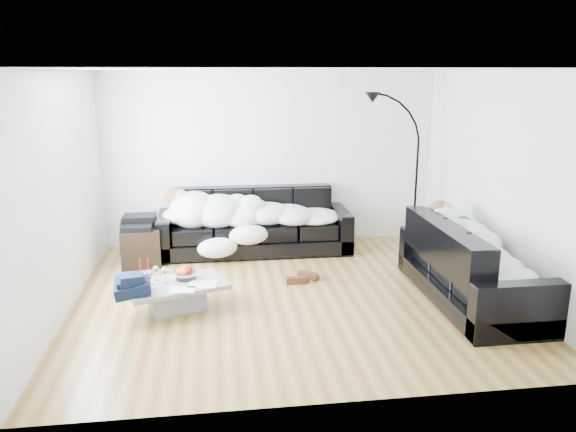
{
  "coord_description": "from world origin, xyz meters",
  "views": [
    {
      "loc": [
        -0.87,
        -6.14,
        2.57
      ],
      "look_at": [
        0.0,
        0.3,
        0.9
      ],
      "focal_mm": 35.0,
      "sensor_mm": 36.0,
      "label": 1
    }
  ],
  "objects": [
    {
      "name": "wall_left",
      "position": [
        -2.5,
        0.0,
        1.3
      ],
      "size": [
        0.02,
        4.5,
        2.6
      ],
      "primitive_type": "cube",
      "color": "silver",
      "rests_on": "ground"
    },
    {
      "name": "ground",
      "position": [
        0.0,
        0.0,
        0.0
      ],
      "size": [
        5.0,
        5.0,
        0.0
      ],
      "primitive_type": "plane",
      "color": "brown",
      "rests_on": "ground"
    },
    {
      "name": "coffee_table",
      "position": [
        -1.31,
        -0.23,
        0.16
      ],
      "size": [
        1.21,
        0.93,
        0.31
      ],
      "primitive_type": "cube",
      "rotation": [
        0.0,
        0.0,
        0.33
      ],
      "color": "#939699",
      "rests_on": "ground"
    },
    {
      "name": "wine_glass_a",
      "position": [
        -1.54,
        -0.1,
        0.4
      ],
      "size": [
        0.09,
        0.09,
        0.17
      ],
      "primitive_type": "cylinder",
      "rotation": [
        0.0,
        0.0,
        -0.33
      ],
      "color": "white",
      "rests_on": "coffee_table"
    },
    {
      "name": "stereo",
      "position": [
        -1.91,
        1.51,
        0.58
      ],
      "size": [
        0.44,
        0.35,
        0.13
      ],
      "primitive_type": "cube",
      "rotation": [
        0.0,
        0.0,
        0.01
      ],
      "color": "black",
      "rests_on": "av_cabinet"
    },
    {
      "name": "sleeper_right",
      "position": [
        2.04,
        -0.39,
        0.66
      ],
      "size": [
        0.82,
        1.94,
        0.47
      ],
      "primitive_type": null,
      "rotation": [
        0.0,
        0.0,
        1.57
      ],
      "color": "white",
      "rests_on": "sofa_right"
    },
    {
      "name": "newspaper_b",
      "position": [
        -1.24,
        -0.43,
        0.32
      ],
      "size": [
        0.28,
        0.21,
        0.01
      ],
      "primitive_type": "cube",
      "rotation": [
        0.0,
        0.0,
        -0.07
      ],
      "color": "silver",
      "rests_on": "coffee_table"
    },
    {
      "name": "candle_right",
      "position": [
        -1.63,
        -0.03,
        0.43
      ],
      "size": [
        0.05,
        0.05,
        0.23
      ],
      "primitive_type": "cylinder",
      "rotation": [
        0.0,
        0.0,
        0.07
      ],
      "color": "maroon",
      "rests_on": "coffee_table"
    },
    {
      "name": "wall_back",
      "position": [
        0.0,
        2.25,
        1.3
      ],
      "size": [
        5.0,
        0.02,
        2.6
      ],
      "primitive_type": "cube",
      "color": "silver",
      "rests_on": "ground"
    },
    {
      "name": "sofa_right",
      "position": [
        2.04,
        -0.39,
        0.46
      ],
      "size": [
        0.97,
        2.26,
        0.91
      ],
      "primitive_type": "cube",
      "rotation": [
        0.0,
        0.0,
        1.57
      ],
      "color": "black",
      "rests_on": "ground"
    },
    {
      "name": "sleeper_back",
      "position": [
        -0.3,
        1.72,
        0.65
      ],
      "size": [
        2.34,
        0.81,
        0.47
      ],
      "primitive_type": null,
      "color": "white",
      "rests_on": "sofa_back"
    },
    {
      "name": "sofa_back",
      "position": [
        -0.3,
        1.77,
        0.45
      ],
      "size": [
        2.77,
        0.96,
        0.9
      ],
      "primitive_type": "cube",
      "color": "black",
      "rests_on": "ground"
    },
    {
      "name": "ceiling",
      "position": [
        0.0,
        0.0,
        2.6
      ],
      "size": [
        5.0,
        5.0,
        0.0
      ],
      "primitive_type": "plane",
      "color": "white",
      "rests_on": "ground"
    },
    {
      "name": "shoes",
      "position": [
        0.2,
        0.45,
        0.05
      ],
      "size": [
        0.48,
        0.39,
        0.1
      ],
      "primitive_type": null,
      "rotation": [
        0.0,
        0.0,
        -0.22
      ],
      "color": "#472311",
      "rests_on": "ground"
    },
    {
      "name": "wine_glass_c",
      "position": [
        -1.43,
        -0.21,
        0.4
      ],
      "size": [
        0.09,
        0.09,
        0.19
      ],
      "primitive_type": "cylinder",
      "rotation": [
        0.0,
        0.0,
        0.08
      ],
      "color": "white",
      "rests_on": "coffee_table"
    },
    {
      "name": "newspaper_a",
      "position": [
        -1.03,
        -0.29,
        0.32
      ],
      "size": [
        0.36,
        0.3,
        0.01
      ],
      "primitive_type": "cube",
      "rotation": [
        0.0,
        0.0,
        -0.22
      ],
      "color": "silver",
      "rests_on": "coffee_table"
    },
    {
      "name": "teal_cushion",
      "position": [
        1.98,
        0.31,
        0.72
      ],
      "size": [
        0.42,
        0.38,
        0.2
      ],
      "primitive_type": "ellipsoid",
      "rotation": [
        0.0,
        0.0,
        0.24
      ],
      "color": "#0F6A4D",
      "rests_on": "sofa_right"
    },
    {
      "name": "av_cabinet",
      "position": [
        -1.91,
        1.51,
        0.26
      ],
      "size": [
        0.61,
        0.81,
        0.52
      ],
      "primitive_type": "cube",
      "rotation": [
        0.0,
        0.0,
        0.13
      ],
      "color": "black",
      "rests_on": "ground"
    },
    {
      "name": "candle_left",
      "position": [
        -1.72,
        -0.03,
        0.42
      ],
      "size": [
        0.05,
        0.05,
        0.23
      ],
      "primitive_type": "cylinder",
      "rotation": [
        0.0,
        0.0,
        0.14
      ],
      "color": "maroon",
      "rests_on": "coffee_table"
    },
    {
      "name": "floor_lamp",
      "position": [
        2.05,
        1.55,
        1.02
      ],
      "size": [
        0.8,
        0.58,
        2.03
      ],
      "primitive_type": null,
      "rotation": [
        0.0,
        0.0,
        0.43
      ],
      "color": "black",
      "rests_on": "ground"
    },
    {
      "name": "navy_jacket",
      "position": [
        -1.77,
        -0.48,
        0.49
      ],
      "size": [
        0.45,
        0.41,
        0.19
      ],
      "primitive_type": null,
      "rotation": [
        0.0,
        0.0,
        0.26
      ],
      "color": "black",
      "rests_on": "coffee_table"
    },
    {
      "name": "wine_glass_b",
      "position": [
        -1.58,
        -0.22,
        0.4
      ],
      "size": [
        0.08,
        0.08,
        0.17
      ],
      "primitive_type": "cylinder",
      "rotation": [
        0.0,
        0.0,
        0.14
      ],
      "color": "white",
      "rests_on": "coffee_table"
    },
    {
      "name": "fruit_bowl",
      "position": [
        -1.22,
        -0.1,
        0.38
      ],
      "size": [
        0.24,
        0.24,
        0.14
      ],
      "primitive_type": "cylinder",
      "rotation": [
        0.0,
        0.0,
        -0.01
      ],
      "color": "white",
      "rests_on": "coffee_table"
    },
    {
      "name": "wall_right",
      "position": [
        2.5,
        0.0,
        1.3
      ],
      "size": [
        0.02,
        4.5,
        2.6
      ],
      "primitive_type": "cube",
      "color": "silver",
      "rests_on": "ground"
    }
  ]
}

